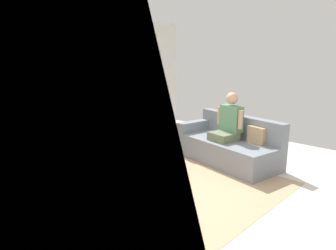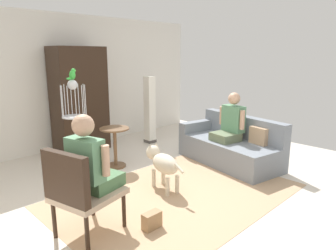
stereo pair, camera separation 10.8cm
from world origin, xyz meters
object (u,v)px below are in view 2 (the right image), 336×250
(round_end_table, at_px, (115,144))
(person_on_couch, at_px, (231,122))
(couch, at_px, (230,146))
(dog, at_px, (163,163))
(handbag, at_px, (152,220))
(person_on_armchair, at_px, (90,162))
(armoire_cabinet, at_px, (79,100))
(parrot, at_px, (72,74))
(armchair, at_px, (78,189))
(bird_cage_stand, at_px, (75,129))
(column_lamp, at_px, (150,110))

(round_end_table, bearing_deg, person_on_couch, -39.18)
(person_on_couch, bearing_deg, couch, 17.63)
(dog, relative_size, handbag, 3.89)
(person_on_armchair, relative_size, dog, 0.98)
(person_on_couch, height_order, armoire_cabinet, armoire_cabinet)
(couch, xyz_separation_m, person_on_couch, (-0.05, -0.02, 0.44))
(person_on_armchair, height_order, armoire_cabinet, armoire_cabinet)
(person_on_armchair, xyz_separation_m, parrot, (0.72, 1.63, 0.78))
(armchair, height_order, parrot, parrot)
(couch, distance_m, round_end_table, 2.00)
(person_on_armchair, xyz_separation_m, round_end_table, (1.31, 1.44, -0.38))
(couch, xyz_separation_m, bird_cage_stand, (-2.17, 1.41, 0.44))
(bird_cage_stand, distance_m, column_lamp, 2.07)
(parrot, bearing_deg, armoire_cabinet, 57.85)
(person_on_armchair, height_order, round_end_table, person_on_armchair)
(round_end_table, relative_size, armoire_cabinet, 0.34)
(armchair, height_order, round_end_table, armchair)
(person_on_armchair, relative_size, armoire_cabinet, 0.41)
(couch, height_order, parrot, parrot)
(dog, distance_m, column_lamp, 2.41)
(person_on_couch, bearing_deg, person_on_armchair, -175.89)
(couch, relative_size, parrot, 11.33)
(armchair, distance_m, armoire_cabinet, 3.18)
(armchair, distance_m, person_on_armchair, 0.29)
(parrot, relative_size, column_lamp, 0.12)
(armchair, xyz_separation_m, armoire_cabinet, (1.57, 2.74, 0.45))
(parrot, relative_size, armoire_cabinet, 0.08)
(couch, relative_size, person_on_armchair, 2.33)
(person_on_armchair, bearing_deg, column_lamp, 38.45)
(armchair, bearing_deg, parrot, 61.81)
(person_on_armchair, xyz_separation_m, column_lamp, (2.71, 2.16, -0.08))
(column_lamp, relative_size, armoire_cabinet, 0.71)
(armchair, height_order, dog, armchair)
(couch, distance_m, armoire_cabinet, 2.98)
(armchair, bearing_deg, round_end_table, 45.04)
(person_on_armchair, bearing_deg, handbag, -41.68)
(person_on_couch, bearing_deg, dog, 178.25)
(dog, distance_m, handbag, 1.09)
(parrot, bearing_deg, person_on_couch, -33.97)
(couch, bearing_deg, dog, 178.87)
(couch, bearing_deg, bird_cage_stand, 147.07)
(armchair, xyz_separation_m, person_on_armchair, (0.17, 0.04, 0.23))
(armchair, height_order, bird_cage_stand, bird_cage_stand)
(couch, distance_m, handbag, 2.51)
(couch, distance_m, person_on_couch, 0.44)
(couch, height_order, person_on_armchair, person_on_armchair)
(bird_cage_stand, height_order, armoire_cabinet, armoire_cabinet)
(couch, relative_size, bird_cage_stand, 1.30)
(dog, relative_size, bird_cage_stand, 0.56)
(dog, bearing_deg, armoire_cabinet, 87.18)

